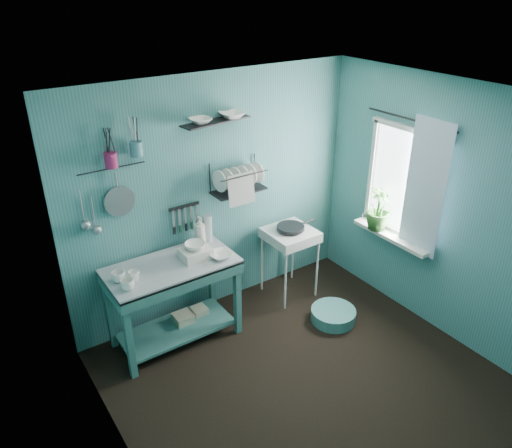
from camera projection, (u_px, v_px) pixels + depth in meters
floor at (304, 378)px, 4.52m from camera, size 3.20×3.20×0.00m
ceiling at (320, 102)px, 3.39m from camera, size 3.20×3.20×0.00m
wall_back at (216, 197)px, 5.06m from camera, size 3.20×0.00×3.20m
wall_front at (480, 372)px, 2.85m from camera, size 3.20×0.00×3.20m
wall_left at (116, 333)px, 3.16m from camera, size 0.00×3.00×3.00m
wall_right at (440, 211)px, 4.76m from camera, size 0.00×3.00×3.00m
work_counter at (174, 303)px, 4.82m from camera, size 1.26×0.69×0.86m
mug_left at (127, 285)px, 4.25m from camera, size 0.12×0.12×0.10m
mug_mid at (134, 276)px, 4.37m from camera, size 0.14×0.14×0.09m
mug_right at (118, 277)px, 4.35m from camera, size 0.17×0.17×0.10m
wash_tub at (196, 253)px, 4.72m from camera, size 0.28×0.22×0.10m
tub_bowl at (195, 246)px, 4.68m from camera, size 0.20×0.19×0.06m
soap_bottle at (200, 230)px, 4.92m from camera, size 0.11×0.12×0.30m
water_bottle at (208, 228)px, 4.99m from camera, size 0.09×0.09×0.28m
counter_bowl at (221, 255)px, 4.73m from camera, size 0.22×0.22×0.05m
hotplate_stand at (289, 262)px, 5.56m from camera, size 0.58×0.58×0.80m
frying_pan at (291, 227)px, 5.36m from camera, size 0.30×0.30×0.03m
knife_strip at (184, 206)px, 4.85m from camera, size 0.32×0.02×0.03m
dish_rack at (239, 177)px, 4.97m from camera, size 0.58×0.32×0.32m
upper_shelf at (216, 121)px, 4.61m from camera, size 0.72×0.27×0.01m
shelf_bowl_left at (201, 128)px, 4.55m from camera, size 0.20×0.20×0.05m
shelf_bowl_right at (232, 121)px, 4.71m from camera, size 0.24×0.24×0.06m
utensil_cup_magenta at (111, 160)px, 4.20m from camera, size 0.11×0.11×0.13m
utensil_cup_teal at (136, 149)px, 4.29m from camera, size 0.11×0.11×0.13m
colander at (119, 201)px, 4.42m from camera, size 0.28×0.03×0.28m
ladle_outer at (82, 206)px, 4.25m from camera, size 0.01×0.01×0.30m
ladle_inner at (93, 212)px, 4.33m from camera, size 0.01×0.01×0.30m
hook_rail at (112, 168)px, 4.28m from camera, size 0.60×0.01×0.01m
window_glass at (404, 182)px, 5.02m from camera, size 0.00×1.10×1.10m
windowsill at (391, 236)px, 5.24m from camera, size 0.16×0.95×0.04m
curtain at (425, 189)px, 4.74m from camera, size 0.00×1.35×1.35m
curtain_rod at (410, 119)px, 4.70m from camera, size 0.02×1.05×0.02m
potted_plant at (379, 209)px, 5.25m from camera, size 0.33×0.33×0.46m
storage_tin_large at (184, 323)px, 5.06m from camera, size 0.18×0.18×0.22m
storage_tin_small at (200, 316)px, 5.18m from camera, size 0.15×0.15×0.20m
floor_basin at (333, 315)px, 5.25m from camera, size 0.47×0.47×0.13m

